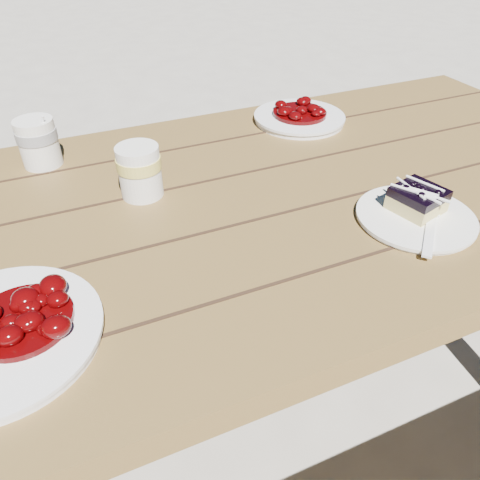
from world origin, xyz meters
name	(u,v)px	position (x,y,z in m)	size (l,w,h in m)	color
ground	(194,440)	(0.00, 0.00, 0.00)	(60.00, 60.00, 0.00)	#ABA49A
picnic_table	(176,281)	(0.00, 0.00, 0.59)	(2.00, 1.55, 0.75)	brown
main_plate	(0,338)	(-0.28, -0.20, 0.76)	(0.25, 0.25, 0.02)	white
goulash_stew	(18,312)	(-0.25, -0.19, 0.79)	(0.13, 0.13, 0.04)	#480203
dessert_plate	(415,218)	(0.39, -0.19, 0.76)	(0.20, 0.20, 0.01)	white
blueberry_cake	(418,199)	(0.40, -0.18, 0.78)	(0.10, 0.10, 0.05)	#D2C172
fork_dessert	(429,234)	(0.37, -0.25, 0.76)	(0.03, 0.16, 0.01)	white
coffee_cup	(38,143)	(-0.19, 0.28, 0.80)	(0.08, 0.08, 0.10)	white
second_plate	(299,118)	(0.41, 0.27, 0.76)	(0.22, 0.22, 0.02)	white
second_stew	(300,107)	(0.41, 0.27, 0.79)	(0.13, 0.13, 0.04)	#480203
second_cup	(140,171)	(-0.03, 0.08, 0.80)	(0.08, 0.08, 0.10)	white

